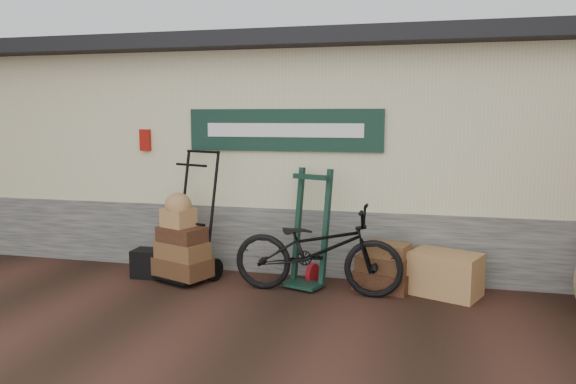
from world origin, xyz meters
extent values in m
plane|color=black|center=(0.00, 0.00, 0.00)|extent=(80.00, 80.00, 0.00)
cube|color=#4C4C47|center=(0.00, 2.75, 0.45)|extent=(14.00, 3.54, 0.90)
cube|color=beige|center=(0.00, 2.75, 1.95)|extent=(14.00, 3.50, 2.10)
cube|color=black|center=(0.00, 2.60, 3.10)|extent=(14.40, 4.10, 0.20)
cube|color=black|center=(-0.30, 0.97, 1.95)|extent=(2.60, 0.06, 0.55)
cube|color=white|center=(-0.30, 0.94, 1.95)|extent=(2.10, 0.01, 0.18)
cube|color=#99110A|center=(-2.30, 0.97, 1.80)|extent=(0.14, 0.10, 0.30)
cube|color=#95633B|center=(1.79, 0.60, 0.26)|extent=(0.93, 0.78, 0.52)
cube|color=black|center=(-2.04, 0.44, 0.19)|extent=(0.38, 0.33, 0.37)
imported|color=black|center=(0.28, 0.31, 0.60)|extent=(0.72, 2.06, 1.20)
camera|label=1|loc=(1.53, -6.18, 2.14)|focal=35.00mm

